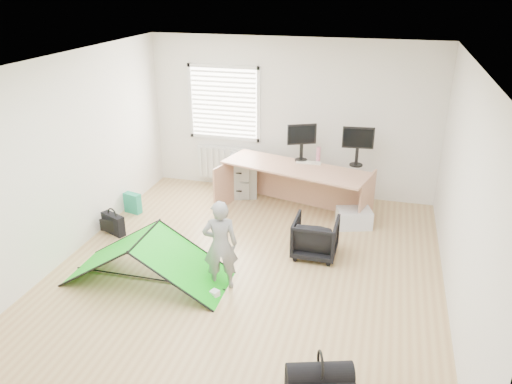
% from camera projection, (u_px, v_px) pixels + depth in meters
% --- Properties ---
extents(ground, '(5.50, 5.50, 0.00)m').
position_uv_depth(ground, '(248.00, 269.00, 6.65)').
color(ground, tan).
rests_on(ground, ground).
extents(back_wall, '(5.00, 0.02, 2.70)m').
position_uv_depth(back_wall, '(291.00, 118.00, 8.55)').
color(back_wall, silver).
rests_on(back_wall, ground).
extents(window, '(1.20, 0.06, 1.20)m').
position_uv_depth(window, '(224.00, 103.00, 8.73)').
color(window, silver).
rests_on(window, back_wall).
extents(radiator, '(1.00, 0.12, 0.60)m').
position_uv_depth(radiator, '(225.00, 163.00, 9.13)').
color(radiator, silver).
rests_on(radiator, back_wall).
extents(desk, '(2.47, 1.32, 0.80)m').
position_uv_depth(desk, '(294.00, 190.00, 8.08)').
color(desk, tan).
rests_on(desk, ground).
extents(filing_cabinet, '(0.61, 0.70, 0.68)m').
position_uv_depth(filing_cabinet, '(243.00, 176.00, 8.83)').
color(filing_cabinet, '#96999B').
rests_on(filing_cabinet, ground).
extents(monitor_left, '(0.48, 0.29, 0.45)m').
position_uv_depth(monitor_left, '(302.00, 147.00, 8.11)').
color(monitor_left, black).
rests_on(monitor_left, desk).
extents(monitor_right, '(0.50, 0.16, 0.47)m').
position_uv_depth(monitor_right, '(357.00, 152.00, 7.89)').
color(monitor_right, black).
rests_on(monitor_right, desk).
extents(keyboard, '(0.41, 0.15, 0.02)m').
position_uv_depth(keyboard, '(309.00, 163.00, 8.08)').
color(keyboard, beige).
rests_on(keyboard, desk).
extents(thermos, '(0.09, 0.09, 0.25)m').
position_uv_depth(thermos, '(318.00, 154.00, 8.10)').
color(thermos, '#B5657A').
rests_on(thermos, desk).
extents(office_chair, '(0.60, 0.62, 0.56)m').
position_uv_depth(office_chair, '(315.00, 237.00, 6.88)').
color(office_chair, black).
rests_on(office_chair, ground).
extents(person, '(0.50, 0.40, 1.18)m').
position_uv_depth(person, '(220.00, 245.00, 6.05)').
color(person, gray).
rests_on(person, ground).
extents(kite, '(2.08, 0.92, 0.64)m').
position_uv_depth(kite, '(147.00, 258.00, 6.29)').
color(kite, '#11B714').
rests_on(kite, ground).
extents(storage_crate, '(0.60, 0.50, 0.29)m').
position_uv_depth(storage_crate, '(354.00, 218.00, 7.73)').
color(storage_crate, silver).
rests_on(storage_crate, ground).
extents(tote_bag, '(0.30, 0.19, 0.34)m').
position_uv_depth(tote_bag, '(133.00, 203.00, 8.18)').
color(tote_bag, '#1C8B68').
rests_on(tote_bag, ground).
extents(laptop_bag, '(0.43, 0.29, 0.31)m').
position_uv_depth(laptop_bag, '(113.00, 224.00, 7.52)').
color(laptop_bag, black).
rests_on(laptop_bag, ground).
extents(white_box, '(0.12, 0.12, 0.10)m').
position_uv_depth(white_box, '(215.00, 294.00, 6.04)').
color(white_box, silver).
rests_on(white_box, ground).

